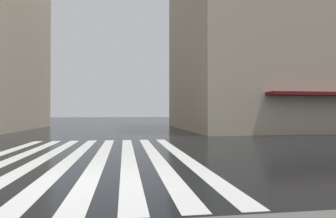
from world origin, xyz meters
The scene contains 3 objects.
ground_plane centered at (0.00, 0.00, 0.00)m, with size 220.00×220.00×0.00m, color black.
zebra_crossing centered at (4.00, 0.47, 0.00)m, with size 13.00×7.50×0.01m.
haussmann_block_corner centered at (21.28, -20.88, 10.19)m, with size 18.78×28.51×20.82m.
Camera 1 is at (-6.98, -0.88, 1.62)m, focal length 30.90 mm.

